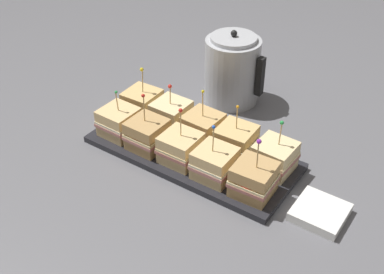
% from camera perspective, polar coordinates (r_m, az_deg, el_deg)
% --- Properties ---
extents(ground_plane, '(6.00, 6.00, 0.00)m').
position_cam_1_polar(ground_plane, '(1.33, 0.00, -2.14)').
color(ground_plane, slate).
extents(serving_platter, '(0.58, 0.25, 0.02)m').
position_cam_1_polar(serving_platter, '(1.33, 0.00, -1.84)').
color(serving_platter, '#232328').
rests_on(serving_platter, ground_plane).
extents(sandwich_front_far_left, '(0.10, 0.10, 0.14)m').
position_cam_1_polar(sandwich_front_far_left, '(1.38, -8.65, 1.80)').
color(sandwich_front_far_left, '#DBB77A').
rests_on(sandwich_front_far_left, serving_platter).
extents(sandwich_front_left, '(0.10, 0.10, 0.17)m').
position_cam_1_polar(sandwich_front_left, '(1.31, -5.32, 0.32)').
color(sandwich_front_left, tan).
rests_on(sandwich_front_left, serving_platter).
extents(sandwich_front_center, '(0.10, 0.10, 0.16)m').
position_cam_1_polar(sandwich_front_center, '(1.26, -1.25, -1.33)').
color(sandwich_front_center, '#DBB77A').
rests_on(sandwich_front_center, serving_platter).
extents(sandwich_front_right, '(0.10, 0.10, 0.16)m').
position_cam_1_polar(sandwich_front_right, '(1.21, 2.71, -3.13)').
color(sandwich_front_right, '#DBB77A').
rests_on(sandwich_front_right, serving_platter).
extents(sandwich_front_far_right, '(0.10, 0.10, 0.17)m').
position_cam_1_polar(sandwich_front_far_right, '(1.17, 7.32, -5.01)').
color(sandwich_front_far_right, tan).
rests_on(sandwich_front_far_right, serving_platter).
extents(sandwich_back_far_left, '(0.10, 0.10, 0.16)m').
position_cam_1_polar(sandwich_back_far_left, '(1.45, -5.90, 3.92)').
color(sandwich_back_far_left, tan).
rests_on(sandwich_back_far_left, serving_platter).
extents(sandwich_back_left, '(0.10, 0.10, 0.14)m').
position_cam_1_polar(sandwich_back_left, '(1.39, -2.48, 2.58)').
color(sandwich_back_left, beige).
rests_on(sandwich_back_left, serving_platter).
extents(sandwich_back_center, '(0.10, 0.10, 0.17)m').
position_cam_1_polar(sandwich_back_center, '(1.33, 1.38, 1.00)').
color(sandwich_back_center, tan).
rests_on(sandwich_back_center, serving_platter).
extents(sandwich_back_right, '(0.10, 0.10, 0.15)m').
position_cam_1_polar(sandwich_back_right, '(1.29, 5.20, -0.52)').
color(sandwich_back_right, tan).
rests_on(sandwich_back_right, serving_platter).
extents(sandwich_back_far_right, '(0.10, 0.10, 0.15)m').
position_cam_1_polar(sandwich_back_far_right, '(1.25, 9.76, -2.34)').
color(sandwich_back_far_right, beige).
rests_on(sandwich_back_far_right, serving_platter).
extents(kettle_steel, '(0.19, 0.17, 0.24)m').
position_cam_1_polar(kettle_steel, '(1.53, 4.79, 7.96)').
color(kettle_steel, '#B7BABF').
rests_on(kettle_steel, ground_plane).
extents(napkin_stack, '(0.12, 0.12, 0.02)m').
position_cam_1_polar(napkin_stack, '(1.19, 14.92, -8.61)').
color(napkin_stack, white).
rests_on(napkin_stack, ground_plane).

